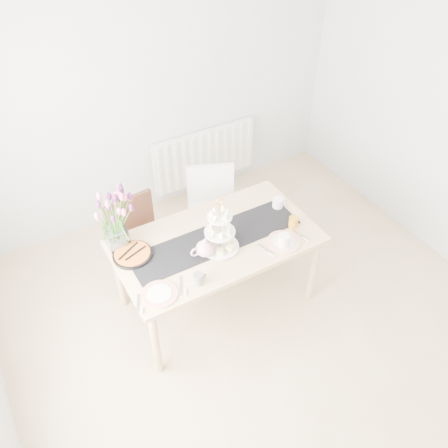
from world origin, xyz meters
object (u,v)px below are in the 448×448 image
chair_white (212,205)px  tart_tin (133,254)px  tulip_vase (112,213)px  cake_stand (220,236)px  teapot (205,249)px  plate_right (284,242)px  radiator (204,156)px  chair_brown (139,239)px  plate_left (160,294)px  mug_orange (293,222)px  mug_white (284,241)px  cream_jug (278,203)px  mug_grey (198,279)px  dining_table (216,246)px

chair_white → tart_tin: 1.10m
chair_white → tulip_vase: 1.19m
cake_stand → chair_white: bearing=65.8°
teapot → plate_right: teapot is taller
radiator → chair_brown: (-1.15, -0.95, 0.07)m
plate_left → chair_brown: bearing=79.2°
radiator → tulip_vase: tulip_vase is taller
cake_stand → plate_left: size_ratio=1.68×
cake_stand → mug_orange: size_ratio=4.79×
radiator → cake_stand: 1.80m
tulip_vase → plate_right: (1.13, -0.62, -0.32)m
radiator → chair_brown: bearing=-140.5°
mug_white → mug_orange: 0.25m
cream_jug → mug_grey: size_ratio=1.04×
cream_jug → mug_white: mug_white is taller
tart_tin → chair_white: bearing=27.2°
teapot → tart_tin: 0.56m
cake_stand → teapot: 0.15m
radiator → tart_tin: (-1.33, -1.35, 0.32)m
cake_stand → teapot: bearing=-174.1°
cream_jug → plate_left: cream_jug is taller
mug_white → plate_left: mug_white is taller
radiator → cake_stand: cake_stand is taller
tart_tin → mug_orange: 1.30m
plate_left → cream_jug: bearing=16.8°
tulip_vase → teapot: bearing=-39.4°
cream_jug → mug_orange: bearing=-76.1°
cream_jug → plate_left: size_ratio=0.36×
cake_stand → mug_grey: (-0.31, -0.24, -0.08)m
chair_brown → tart_tin: 0.50m
chair_brown → plate_right: 1.26m
dining_table → mug_orange: (0.62, -0.18, 0.12)m
radiator → mug_grey: size_ratio=13.55×
chair_brown → mug_white: (0.87, -0.88, 0.29)m
mug_white → plate_left: (-1.04, 0.03, -0.05)m
dining_table → chair_brown: chair_brown is taller
tart_tin → radiator: bearing=45.3°
radiator → mug_grey: bearing=-119.2°
tart_tin → teapot: bearing=-29.0°
chair_brown → tulip_vase: size_ratio=1.49×
chair_brown → mug_grey: chair_brown is taller
tart_tin → dining_table: bearing=-13.8°
cake_stand → plate_right: size_ratio=1.66×
dining_table → radiator: bearing=65.2°
teapot → mug_grey: (-0.18, -0.22, -0.03)m
cake_stand → tart_tin: bearing=157.7°
mug_orange → radiator: bearing=60.2°
mug_grey → mug_orange: 0.97m
cake_stand → cream_jug: (0.67, 0.19, -0.08)m
tulip_vase → plate_left: bearing=-83.5°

